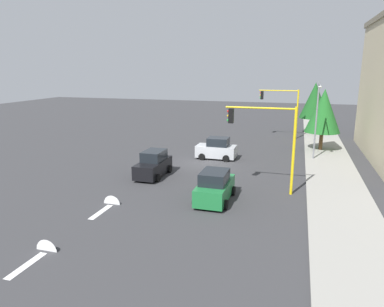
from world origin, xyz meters
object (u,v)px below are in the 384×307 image
car_green (215,187)px  car_black (153,165)px  tree_roadside_far (315,100)px  car_silver (217,149)px  tree_roadside_mid (323,111)px  traffic_signal_near_left (266,132)px  traffic_signal_far_left (282,104)px  street_lamp_curbside (317,113)px

car_green → car_black: bearing=-123.6°
car_green → car_black: size_ratio=1.01×
car_green → tree_roadside_far: bearing=166.1°
tree_roadside_far → car_silver: bearing=-29.0°
tree_roadside_mid → tree_roadside_far: bearing=-177.1°
traffic_signal_near_left → traffic_signal_far_left: size_ratio=1.01×
traffic_signal_near_left → car_silver: traffic_signal_near_left is taller
street_lamp_curbside → tree_roadside_far: size_ratio=1.08×
traffic_signal_far_left → car_black: (18.76, -8.54, -3.17)m
traffic_signal_near_left → street_lamp_curbside: bearing=160.1°
street_lamp_curbside → car_black: street_lamp_curbside is taller
traffic_signal_near_left → car_black: traffic_signal_near_left is taller
traffic_signal_near_left → car_silver: size_ratio=1.61×
traffic_signal_near_left → car_silver: (-8.00, -5.09, -3.20)m
traffic_signal_near_left → tree_roadside_mid: bearing=163.0°
traffic_signal_far_left → street_lamp_curbside: size_ratio=0.82×
traffic_signal_near_left → tree_roadside_mid: (-14.00, 4.28, -0.04)m
car_silver → car_black: (6.76, -3.46, 0.00)m
traffic_signal_near_left → car_silver: 10.01m
car_silver → car_black: 7.60m
traffic_signal_far_left → car_silver: 13.41m
car_black → tree_roadside_mid: bearing=134.8°
traffic_signal_near_left → tree_roadside_mid: size_ratio=0.93×
traffic_signal_far_left → tree_roadside_far: bearing=136.5°
street_lamp_curbside → car_black: bearing=-55.2°
traffic_signal_near_left → street_lamp_curbside: size_ratio=0.83×
traffic_signal_near_left → car_green: traffic_signal_near_left is taller
traffic_signal_far_left → car_green: traffic_signal_far_left is taller
tree_roadside_mid → tree_roadside_far: (-10.00, -0.50, 0.18)m
traffic_signal_far_left → car_silver: traffic_signal_far_left is taller
street_lamp_curbside → car_black: size_ratio=1.71×
car_green → traffic_signal_near_left: bearing=132.8°
car_green → car_silver: 10.83m
car_black → street_lamp_curbside: bearing=124.8°
traffic_signal_near_left → car_green: 4.97m
street_lamp_curbside → traffic_signal_near_left: bearing=-19.9°
tree_roadside_mid → car_black: 18.37m
tree_roadside_mid → street_lamp_curbside: bearing=-10.3°
street_lamp_curbside → tree_roadside_mid: 4.47m
street_lamp_curbside → tree_roadside_far: street_lamp_curbside is taller
traffic_signal_near_left → car_black: bearing=-98.2°
car_silver → car_black: size_ratio=0.88×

